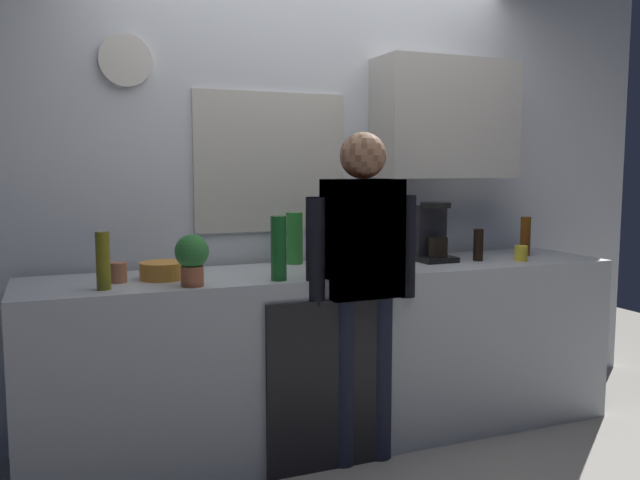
% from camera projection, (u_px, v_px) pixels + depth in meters
% --- Properties ---
extents(ground_plane, '(8.00, 8.00, 0.00)m').
position_uv_depth(ground_plane, '(361.00, 460.00, 3.26)').
color(ground_plane, '#9E998E').
extents(kitchen_counter, '(3.12, 0.64, 0.91)m').
position_uv_depth(kitchen_counter, '(336.00, 354.00, 3.48)').
color(kitchen_counter, '#B2B7BC').
rests_on(kitchen_counter, ground_plane).
extents(dishwasher_panel, '(0.56, 0.02, 0.82)m').
position_uv_depth(dishwasher_panel, '(324.00, 387.00, 3.10)').
color(dishwasher_panel, black).
rests_on(dishwasher_panel, ground_plane).
extents(back_wall_assembly, '(4.72, 0.42, 2.60)m').
position_uv_depth(back_wall_assembly, '(324.00, 181.00, 3.79)').
color(back_wall_assembly, silver).
rests_on(back_wall_assembly, ground_plane).
extents(coffee_maker, '(0.20, 0.20, 0.33)m').
position_uv_depth(coffee_maker, '(432.00, 235.00, 3.69)').
color(coffee_maker, black).
rests_on(coffee_maker, kitchen_counter).
extents(bottle_clear_soda, '(0.09, 0.09, 0.28)m').
position_uv_depth(bottle_clear_soda, '(294.00, 238.00, 3.58)').
color(bottle_clear_soda, '#2D8C33').
rests_on(bottle_clear_soda, kitchen_counter).
extents(bottle_olive_oil, '(0.06, 0.06, 0.25)m').
position_uv_depth(bottle_olive_oil, '(103.00, 261.00, 2.82)').
color(bottle_olive_oil, olive).
rests_on(bottle_olive_oil, kitchen_counter).
extents(bottle_amber_beer, '(0.06, 0.06, 0.23)m').
position_uv_depth(bottle_amber_beer, '(525.00, 236.00, 3.92)').
color(bottle_amber_beer, brown).
rests_on(bottle_amber_beer, kitchen_counter).
extents(bottle_dark_sauce, '(0.06, 0.06, 0.18)m').
position_uv_depth(bottle_dark_sauce, '(478.00, 245.00, 3.70)').
color(bottle_dark_sauce, black).
rests_on(bottle_dark_sauce, kitchen_counter).
extents(bottle_red_vinegar, '(0.06, 0.06, 0.22)m').
position_uv_depth(bottle_red_vinegar, '(326.00, 245.00, 3.52)').
color(bottle_red_vinegar, maroon).
rests_on(bottle_red_vinegar, kitchen_counter).
extents(bottle_green_wine, '(0.07, 0.07, 0.30)m').
position_uv_depth(bottle_green_wine, '(279.00, 248.00, 3.05)').
color(bottle_green_wine, '#195923').
rests_on(bottle_green_wine, kitchen_counter).
extents(cup_yellow_cup, '(0.07, 0.07, 0.08)m').
position_uv_depth(cup_yellow_cup, '(521.00, 253.00, 3.70)').
color(cup_yellow_cup, yellow).
rests_on(cup_yellow_cup, kitchen_counter).
extents(cup_terracotta_mug, '(0.08, 0.08, 0.09)m').
position_uv_depth(cup_terracotta_mug, '(118.00, 273.00, 3.00)').
color(cup_terracotta_mug, '#B26647').
rests_on(cup_terracotta_mug, kitchen_counter).
extents(mixing_bowl, '(0.22, 0.22, 0.08)m').
position_uv_depth(mixing_bowl, '(163.00, 270.00, 3.10)').
color(mixing_bowl, orange).
rests_on(mixing_bowl, kitchen_counter).
extents(potted_plant, '(0.15, 0.15, 0.23)m').
position_uv_depth(potted_plant, '(192.00, 257.00, 2.90)').
color(potted_plant, '#9E5638').
rests_on(potted_plant, kitchen_counter).
extents(person_at_sink, '(0.57, 0.22, 1.60)m').
position_uv_depth(person_at_sink, '(362.00, 270.00, 3.15)').
color(person_at_sink, '#3F4766').
rests_on(person_at_sink, ground_plane).
extents(person_guest, '(0.57, 0.22, 1.60)m').
position_uv_depth(person_guest, '(362.00, 270.00, 3.15)').
color(person_guest, '#3F4766').
rests_on(person_guest, ground_plane).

